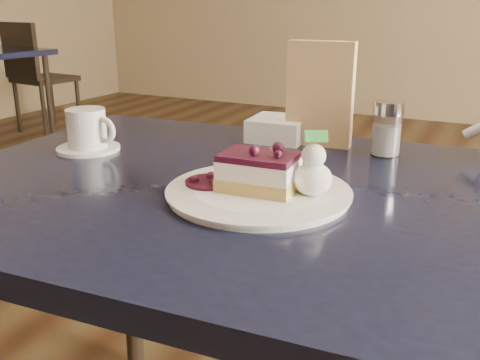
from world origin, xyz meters
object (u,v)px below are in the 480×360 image
at_px(main_table, 268,229).
at_px(dessert_plate, 259,193).
at_px(cheesecake_slice, 259,172).
at_px(coffee_set, 88,132).

distance_m(main_table, dessert_plate, 0.10).
height_order(cheesecake_slice, coffee_set, coffee_set).
relative_size(cheesecake_slice, coffee_set, 0.90).
relative_size(main_table, dessert_plate, 4.33).
height_order(main_table, dessert_plate, dessert_plate).
bearing_deg(main_table, dessert_plate, -90.00).
bearing_deg(cheesecake_slice, dessert_plate, 79.07).
distance_m(dessert_plate, coffee_set, 0.47).
distance_m(main_table, coffee_set, 0.47).
bearing_deg(coffee_set, cheesecake_slice, -12.17).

